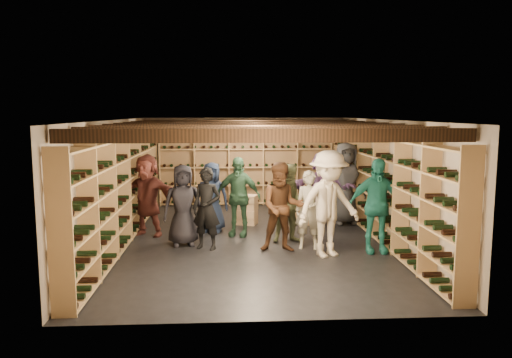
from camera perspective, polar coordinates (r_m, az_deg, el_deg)
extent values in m
plane|color=black|center=(10.17, -0.30, -6.89)|extent=(8.00, 8.00, 0.00)
cube|color=tan|center=(13.91, -1.18, 2.07)|extent=(5.50, 0.02, 2.40)
cube|color=tan|center=(6.01, 1.71, -5.39)|extent=(5.50, 0.02, 2.40)
cube|color=tan|center=(10.17, -15.97, -0.30)|extent=(0.02, 8.00, 2.40)
cube|color=tan|center=(10.45, 14.93, -0.05)|extent=(0.02, 8.00, 2.40)
cube|color=beige|center=(9.85, -0.31, 6.75)|extent=(5.50, 8.00, 0.01)
cube|color=black|center=(6.36, 1.35, 4.98)|extent=(5.40, 0.12, 0.18)
cube|color=black|center=(7.23, 0.79, 5.31)|extent=(5.40, 0.12, 0.18)
cube|color=black|center=(8.10, 0.34, 5.57)|extent=(5.40, 0.12, 0.18)
cube|color=black|center=(8.98, -0.02, 5.77)|extent=(5.40, 0.12, 0.18)
cube|color=black|center=(9.85, -0.31, 5.94)|extent=(5.40, 0.12, 0.18)
cube|color=black|center=(10.72, -0.56, 6.08)|extent=(5.40, 0.12, 0.18)
cube|color=black|center=(11.60, -0.77, 6.20)|extent=(5.40, 0.12, 0.18)
cube|color=black|center=(12.47, -0.95, 6.31)|extent=(5.40, 0.12, 0.18)
cube|color=black|center=(13.34, -1.11, 6.39)|extent=(5.40, 0.12, 0.18)
cube|color=tan|center=(10.15, -14.95, -0.99)|extent=(0.32, 7.50, 2.15)
cube|color=tan|center=(10.41, 13.97, -0.74)|extent=(0.32, 7.50, 2.15)
cube|color=tan|center=(13.75, -1.15, 1.48)|extent=(4.70, 0.30, 2.15)
cube|color=tan|center=(11.49, -1.20, -4.76)|extent=(0.58, 0.48, 0.17)
cube|color=tan|center=(11.45, -1.20, -3.93)|extent=(0.58, 0.48, 0.17)
cube|color=tan|center=(11.42, -1.21, -3.09)|extent=(0.58, 0.48, 0.17)
cube|color=tan|center=(11.39, -1.21, -2.25)|extent=(0.58, 0.48, 0.17)
cube|color=tan|center=(11.55, 5.86, -4.73)|extent=(0.55, 0.41, 0.17)
cube|color=tan|center=(11.51, 5.87, -3.91)|extent=(0.55, 0.41, 0.17)
cube|color=tan|center=(11.48, 5.88, -3.07)|extent=(0.55, 0.41, 0.17)
cube|color=tan|center=(12.57, 4.08, -3.69)|extent=(0.56, 0.43, 0.17)
imported|color=black|center=(9.67, -8.34, -2.98)|extent=(0.83, 0.61, 1.57)
imported|color=black|center=(9.36, -5.66, -3.38)|extent=(0.66, 0.56, 1.54)
imported|color=#5C633E|center=(9.81, 4.08, -2.80)|extent=(0.85, 0.71, 1.56)
imported|color=beige|center=(8.90, 8.29, -2.84)|extent=(1.40, 1.10, 1.89)
imported|color=#217B6B|center=(9.33, 13.55, -2.98)|extent=(1.03, 0.45, 1.74)
imported|color=brown|center=(10.57, -12.33, -1.79)|extent=(1.65, 1.06, 1.70)
imported|color=#1B2742|center=(10.72, -5.08, -2.06)|extent=(0.81, 0.60, 1.50)
imported|color=gray|center=(9.39, 6.12, -3.54)|extent=(0.61, 0.47, 1.48)
imported|color=#402414|center=(9.16, 2.99, -3.23)|extent=(0.84, 0.68, 1.65)
imported|color=#284C33|center=(10.30, -2.09, -2.02)|extent=(1.04, 0.68, 1.65)
imported|color=#835892|center=(11.47, 7.51, -1.05)|extent=(1.60, 0.70, 1.67)
imported|color=#36373B|center=(11.57, 10.20, -0.49)|extent=(0.99, 0.71, 1.88)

